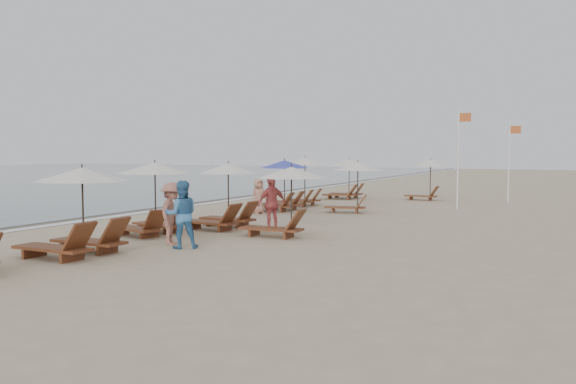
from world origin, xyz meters
The scene contains 18 objects.
ground centered at (0.00, 0.00, 0.00)m, with size 160.00×160.00×0.00m, color tan.
wet_sand_band centered at (-12.50, 10.00, 0.00)m, with size 3.20×140.00×0.01m, color #6B5E4C.
foam_line centered at (-11.20, 10.00, 0.01)m, with size 0.50×140.00×0.02m, color white.
lounger_station_1 centered at (-5.54, 0.00, 1.09)m, with size 2.79×2.37×2.31m.
lounger_station_2 centered at (-6.38, 3.96, 1.18)m, with size 2.70×2.35×2.36m.
lounger_station_3 centered at (-5.17, 6.34, 1.02)m, with size 2.60×2.09×2.30m.
lounger_station_4 centered at (-6.21, 12.79, 1.17)m, with size 2.58×2.27×2.30m.
lounger_station_5 centered at (-6.39, 15.38, 1.23)m, with size 2.53×2.24×2.39m.
lounger_station_6 centered at (-6.00, 20.40, 1.16)m, with size 2.55×2.27×2.24m.
inland_station_0 centered at (-2.34, 5.52, 1.35)m, with size 2.73×2.24×2.22m.
inland_station_1 centered at (-2.96, 13.52, 1.47)m, with size 2.58×2.24×2.22m.
inland_station_2 centered at (-1.66, 21.58, 1.49)m, with size 2.50×2.24×2.22m.
beachgoer_mid_a centered at (-3.84, 2.26, 0.95)m, with size 0.93×0.72×1.91m, color teal.
beachgoer_mid_b centered at (-4.49, 2.66, 0.91)m, with size 1.18×0.68×1.82m, color #9C604F.
beachgoer_far_a centered at (-3.31, 6.62, 0.93)m, with size 1.09×0.45×1.86m, color #BD4C4B.
beachgoer_far_b centered at (-6.45, 11.23, 0.76)m, with size 0.74×0.48×1.52m, color tan.
flag_pole_near centered at (0.86, 17.23, 2.58)m, with size 0.59×0.08×4.66m.
flag_pole_far centered at (2.54, 22.24, 2.35)m, with size 0.60×0.08×4.22m.
Camera 1 is at (6.34, -11.29, 2.75)m, focal length 37.40 mm.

